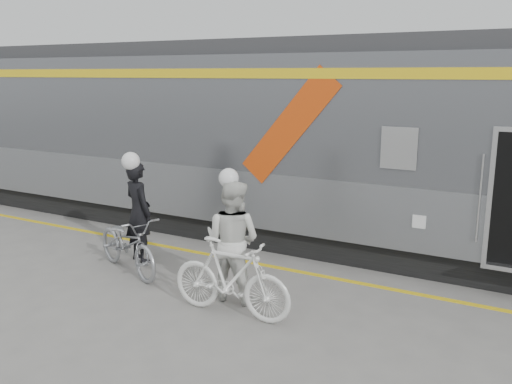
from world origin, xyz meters
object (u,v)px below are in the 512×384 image
Objects in this scene: bicycle_left at (128,244)px; bicycle_right at (231,278)px; man at (139,212)px; woman at (233,240)px.

bicycle_right is at bearing -82.16° from bicycle_left.
man reaches higher than bicycle_right.
woman is 0.99× the size of bicycle_right.
bicycle_right is at bearing 117.31° from woman.
bicycle_left is at bearing -3.20° from woman.
bicycle_left is at bearing 74.75° from bicycle_right.
man is at bearing -15.81° from woman.
man is at bearing 41.77° from bicycle_left.
man is 2.98m from bicycle_right.
man reaches higher than bicycle_left.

